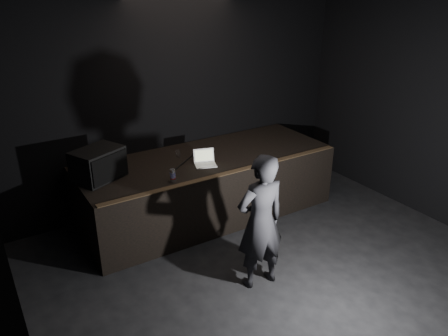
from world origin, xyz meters
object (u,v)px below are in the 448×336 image
(laptop, at_px, (205,161))
(person, at_px, (260,222))
(beer_can, at_px, (173,175))
(stage_riser, at_px, (207,185))
(stage_monitor, at_px, (99,164))

(laptop, relative_size, person, 0.22)
(laptop, height_order, beer_can, laptop)
(stage_riser, bearing_deg, beer_can, -147.11)
(stage_monitor, bearing_deg, beer_can, -61.45)
(stage_riser, xyz_separation_m, laptop, (-0.17, -0.24, 0.56))
(laptop, bearing_deg, stage_riser, 73.38)
(beer_can, relative_size, person, 0.10)
(laptop, relative_size, beer_can, 2.11)
(laptop, bearing_deg, person, -77.53)
(stage_monitor, xyz_separation_m, laptop, (1.50, -0.32, -0.16))
(stage_monitor, distance_m, beer_can, 1.04)
(stage_monitor, bearing_deg, stage_riser, -27.02)
(beer_can, bearing_deg, stage_riser, 32.89)
(stage_riser, xyz_separation_m, person, (-0.34, -1.90, 0.38))
(stage_riser, xyz_separation_m, stage_monitor, (-1.67, 0.07, 0.72))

